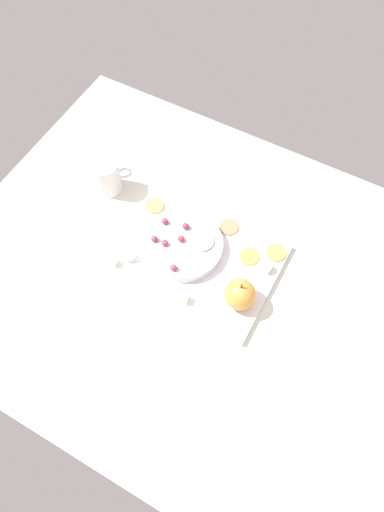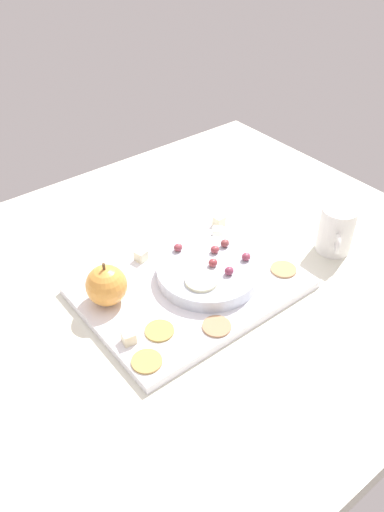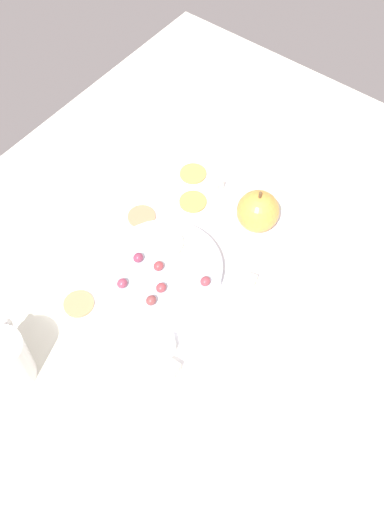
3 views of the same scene
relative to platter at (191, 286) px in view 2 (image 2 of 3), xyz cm
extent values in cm
cube|color=silver|center=(0.17, -3.61, -3.04)|extent=(112.93, 92.85, 4.47)
cube|color=white|center=(0.00, 0.00, 0.00)|extent=(38.59, 28.33, 1.61)
cylinder|color=silver|center=(-3.33, 0.71, 2.08)|extent=(18.73, 18.73, 2.56)
sphere|color=gold|center=(14.20, -5.33, 4.41)|extent=(7.20, 7.20, 7.20)
cylinder|color=brown|center=(14.20, -5.33, 8.61)|extent=(0.50, 0.50, 1.20)
cube|color=#EBEBC6|center=(3.37, -11.24, 1.83)|extent=(2.48, 2.48, 2.06)
cube|color=#EFF0CC|center=(-13.01, -7.84, 1.83)|extent=(2.90, 2.90, 2.06)
cube|color=beige|center=(16.54, 4.94, 1.83)|extent=(2.42, 2.42, 2.06)
cube|color=#F3EBC4|center=(-15.83, -10.76, 1.83)|extent=(2.16, 2.16, 2.06)
cylinder|color=tan|center=(3.46, 11.22, 1.00)|extent=(4.85, 4.85, 0.40)
cylinder|color=tan|center=(-15.81, 7.88, 1.00)|extent=(4.85, 4.85, 0.40)
cylinder|color=tan|center=(11.45, 6.17, 1.00)|extent=(4.85, 4.85, 0.40)
cylinder|color=tan|center=(16.67, 10.14, 1.00)|extent=(4.85, 4.85, 0.40)
ellipsoid|color=#993C44|center=(-7.01, -1.77, 4.07)|extent=(1.71, 1.54, 1.41)
ellipsoid|color=#89354F|center=(-4.94, 4.59, 4.15)|extent=(1.71, 1.54, 1.57)
ellipsoid|color=#953A50|center=(-10.08, 3.47, 4.12)|extent=(1.71, 1.54, 1.50)
ellipsoid|color=#9A3A40|center=(-4.19, 1.03, 4.11)|extent=(1.71, 1.54, 1.49)
ellipsoid|color=#973D48|center=(-1.96, -6.48, 4.09)|extent=(1.71, 1.54, 1.45)
ellipsoid|color=brown|center=(-9.70, -2.01, 4.11)|extent=(1.71, 1.54, 1.48)
cylinder|color=beige|center=(0.06, 3.13, 3.67)|extent=(5.83, 5.83, 0.60)
cylinder|color=silver|center=(-29.91, 8.12, 4.00)|extent=(6.89, 6.89, 9.61)
torus|color=silver|center=(-26.49, 11.26, 4.00)|extent=(3.49, 3.29, 4.00)
camera|label=1|loc=(25.45, -47.71, 98.93)|focal=33.01mm
camera|label=2|loc=(42.71, 54.48, 62.82)|focal=35.82mm
camera|label=3|loc=(-42.91, -35.23, 84.60)|focal=43.03mm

